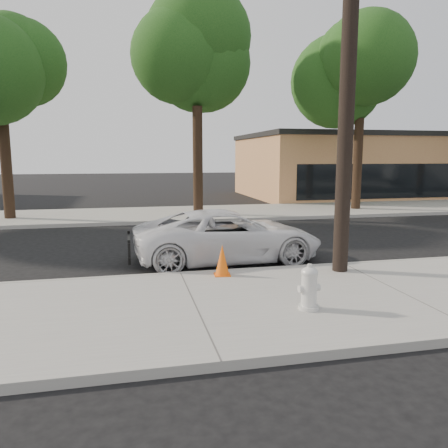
# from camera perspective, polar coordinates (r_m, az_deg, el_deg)

# --- Properties ---
(ground) EXTENTS (120.00, 120.00, 0.00)m
(ground) POSITION_cam_1_polar(r_m,az_deg,el_deg) (12.00, -6.90, -4.43)
(ground) COLOR black
(ground) RESTS_ON ground
(near_sidewalk) EXTENTS (90.00, 4.40, 0.15)m
(near_sidewalk) POSITION_cam_1_polar(r_m,az_deg,el_deg) (7.88, -3.77, -11.00)
(near_sidewalk) COLOR gray
(near_sidewalk) RESTS_ON ground
(far_sidewalk) EXTENTS (90.00, 5.00, 0.15)m
(far_sidewalk) POSITION_cam_1_polar(r_m,az_deg,el_deg) (20.33, -9.27, 1.22)
(far_sidewalk) COLOR gray
(far_sidewalk) RESTS_ON ground
(curb_near) EXTENTS (90.00, 0.12, 0.16)m
(curb_near) POSITION_cam_1_polar(r_m,az_deg,el_deg) (9.96, -5.71, -6.75)
(curb_near) COLOR #9E9B93
(curb_near) RESTS_ON ground
(building_main) EXTENTS (18.00, 10.00, 4.00)m
(building_main) POSITION_cam_1_polar(r_m,az_deg,el_deg) (32.50, 19.43, 7.07)
(building_main) COLOR #BE754F
(building_main) RESTS_ON ground
(utility_pole) EXTENTS (1.40, 0.34, 9.00)m
(utility_pole) POSITION_cam_1_polar(r_m,az_deg,el_deg) (10.27, 15.95, 19.49)
(utility_pole) COLOR black
(utility_pole) RESTS_ON near_sidewalk
(tree_b) EXTENTS (4.34, 4.20, 8.45)m
(tree_b) POSITION_cam_1_polar(r_m,az_deg,el_deg) (20.52, -26.89, 17.51)
(tree_b) COLOR black
(tree_b) RESTS_ON far_sidewalk
(tree_c) EXTENTS (4.96, 4.80, 9.55)m
(tree_c) POSITION_cam_1_polar(r_m,az_deg,el_deg) (19.98, -2.84, 20.90)
(tree_c) COLOR black
(tree_c) RESTS_ON far_sidewalk
(tree_d) EXTENTS (4.50, 4.35, 8.75)m
(tree_d) POSITION_cam_1_polar(r_m,az_deg,el_deg) (22.89, 18.15, 17.56)
(tree_d) COLOR black
(tree_d) RESTS_ON far_sidewalk
(police_cruiser) EXTENTS (4.99, 2.48, 1.36)m
(police_cruiser) POSITION_cam_1_polar(r_m,az_deg,el_deg) (11.43, 0.57, -1.54)
(police_cruiser) COLOR white
(police_cruiser) RESTS_ON ground
(fire_hydrant) EXTENTS (0.39, 0.36, 0.74)m
(fire_hydrant) POSITION_cam_1_polar(r_m,az_deg,el_deg) (7.66, 11.05, -8.30)
(fire_hydrant) COLOR silver
(fire_hydrant) RESTS_ON near_sidewalk
(traffic_cone) EXTENTS (0.39, 0.39, 0.68)m
(traffic_cone) POSITION_cam_1_polar(r_m,az_deg,el_deg) (9.61, -0.24, -4.78)
(traffic_cone) COLOR #FF640D
(traffic_cone) RESTS_ON near_sidewalk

